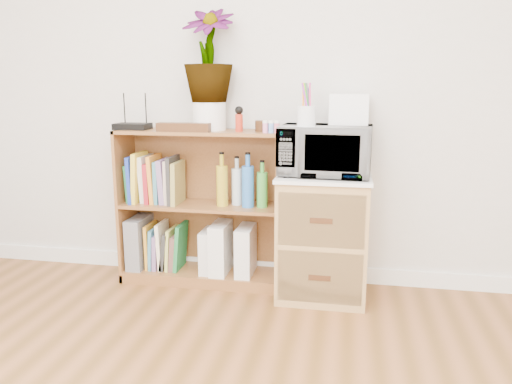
# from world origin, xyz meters

# --- Properties ---
(skirting_board) EXTENTS (4.00, 0.02, 0.10)m
(skirting_board) POSITION_xyz_m (0.00, 2.24, 0.05)
(skirting_board) COLOR white
(skirting_board) RESTS_ON ground
(bookshelf) EXTENTS (1.00, 0.30, 0.95)m
(bookshelf) POSITION_xyz_m (-0.35, 2.10, 0.47)
(bookshelf) COLOR brown
(bookshelf) RESTS_ON ground
(wicker_unit) EXTENTS (0.50, 0.45, 0.70)m
(wicker_unit) POSITION_xyz_m (0.40, 2.02, 0.35)
(wicker_unit) COLOR #9E7542
(wicker_unit) RESTS_ON ground
(microwave) EXTENTS (0.52, 0.37, 0.28)m
(microwave) POSITION_xyz_m (0.40, 2.02, 0.86)
(microwave) COLOR white
(microwave) RESTS_ON wicker_unit
(pen_cup) EXTENTS (0.10, 0.10, 0.11)m
(pen_cup) POSITION_xyz_m (0.30, 1.93, 1.05)
(pen_cup) COLOR silver
(pen_cup) RESTS_ON microwave
(small_appliance) EXTENTS (0.21, 0.18, 0.17)m
(small_appliance) POSITION_xyz_m (0.52, 2.11, 1.08)
(small_appliance) COLOR white
(small_appliance) RESTS_ON microwave
(router) EXTENTS (0.20, 0.14, 0.04)m
(router) POSITION_xyz_m (-0.77, 2.08, 0.97)
(router) COLOR black
(router) RESTS_ON bookshelf
(white_bowl) EXTENTS (0.13, 0.13, 0.03)m
(white_bowl) POSITION_xyz_m (-0.50, 2.07, 0.97)
(white_bowl) COLOR silver
(white_bowl) RESTS_ON bookshelf
(plant_pot) EXTENTS (0.19, 0.19, 0.17)m
(plant_pot) POSITION_xyz_m (-0.29, 2.12, 1.03)
(plant_pot) COLOR white
(plant_pot) RESTS_ON bookshelf
(potted_plant) EXTENTS (0.30, 0.30, 0.54)m
(potted_plant) POSITION_xyz_m (-0.29, 2.12, 1.38)
(potted_plant) COLOR #35752F
(potted_plant) RESTS_ON plant_pot
(trinket_box) EXTENTS (0.31, 0.08, 0.05)m
(trinket_box) POSITION_xyz_m (-0.41, 2.00, 0.98)
(trinket_box) COLOR #3C2210
(trinket_box) RESTS_ON bookshelf
(kokeshi_doll) EXTENTS (0.04, 0.04, 0.10)m
(kokeshi_doll) POSITION_xyz_m (-0.10, 2.06, 1.00)
(kokeshi_doll) COLOR #B12815
(kokeshi_doll) RESTS_ON bookshelf
(wooden_bowl) EXTENTS (0.11, 0.11, 0.06)m
(wooden_bowl) POSITION_xyz_m (0.04, 2.11, 0.98)
(wooden_bowl) COLOR #341B0E
(wooden_bowl) RESTS_ON bookshelf
(paint_jars) EXTENTS (0.11, 0.04, 0.06)m
(paint_jars) POSITION_xyz_m (0.10, 2.01, 0.98)
(paint_jars) COLOR pink
(paint_jars) RESTS_ON bookshelf
(file_box) EXTENTS (0.10, 0.26, 0.32)m
(file_box) POSITION_xyz_m (-0.77, 2.10, 0.23)
(file_box) COLOR slate
(file_box) RESTS_ON bookshelf
(magazine_holder_left) EXTENTS (0.08, 0.21, 0.27)m
(magazine_holder_left) POSITION_xyz_m (-0.30, 2.09, 0.20)
(magazine_holder_left) COLOR silver
(magazine_holder_left) RESTS_ON bookshelf
(magazine_holder_mid) EXTENTS (0.10, 0.25, 0.31)m
(magazine_holder_mid) POSITION_xyz_m (-0.23, 2.09, 0.23)
(magazine_holder_mid) COLOR silver
(magazine_holder_mid) RESTS_ON bookshelf
(magazine_holder_right) EXTENTS (0.10, 0.24, 0.30)m
(magazine_holder_right) POSITION_xyz_m (-0.07, 2.09, 0.22)
(magazine_holder_right) COLOR silver
(magazine_holder_right) RESTS_ON bookshelf
(cookbooks) EXTENTS (0.34, 0.20, 0.31)m
(cookbooks) POSITION_xyz_m (-0.64, 2.10, 0.64)
(cookbooks) COLOR #20783F
(cookbooks) RESTS_ON bookshelf
(liquor_bottles) EXTENTS (0.31, 0.07, 0.32)m
(liquor_bottles) POSITION_xyz_m (-0.09, 2.10, 0.65)
(liquor_bottles) COLOR gold
(liquor_bottles) RESTS_ON bookshelf
(lower_books) EXTENTS (0.23, 0.19, 0.30)m
(lower_books) POSITION_xyz_m (-0.59, 2.10, 0.20)
(lower_books) COLOR orange
(lower_books) RESTS_ON bookshelf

